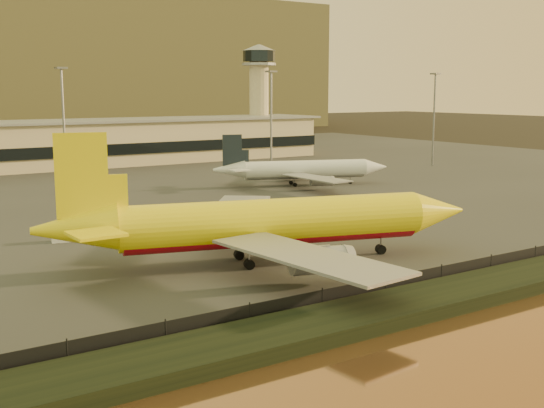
# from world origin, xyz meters

# --- Properties ---
(ground) EXTENTS (900.00, 900.00, 0.00)m
(ground) POSITION_xyz_m (0.00, 0.00, 0.00)
(ground) COLOR black
(ground) RESTS_ON ground
(embankment) EXTENTS (320.00, 7.00, 1.40)m
(embankment) POSITION_xyz_m (0.00, -17.00, 0.70)
(embankment) COLOR black
(embankment) RESTS_ON ground
(tarmac) EXTENTS (320.00, 220.00, 0.20)m
(tarmac) POSITION_xyz_m (0.00, 95.00, 0.10)
(tarmac) COLOR #2D2D2D
(tarmac) RESTS_ON ground
(perimeter_fence) EXTENTS (300.00, 0.05, 2.20)m
(perimeter_fence) POSITION_xyz_m (0.00, -13.00, 1.30)
(perimeter_fence) COLOR black
(perimeter_fence) RESTS_ON tarmac
(control_tower) EXTENTS (11.20, 11.20, 35.50)m
(control_tower) POSITION_xyz_m (70.00, 131.00, 21.66)
(control_tower) COLOR tan
(control_tower) RESTS_ON tarmac
(apron_light_masts) EXTENTS (152.20, 12.20, 25.40)m
(apron_light_masts) POSITION_xyz_m (15.00, 75.00, 15.70)
(apron_light_masts) COLOR slate
(apron_light_masts) RESTS_ON tarmac
(dhl_cargo_jet) EXTENTS (53.12, 50.81, 16.13)m
(dhl_cargo_jet) POSITION_xyz_m (-8.07, 5.73, 5.02)
(dhl_cargo_jet) COLOR yellow
(dhl_cargo_jet) RESTS_ON tarmac
(white_narrowbody_jet) EXTENTS (38.35, 36.31, 11.39)m
(white_narrowbody_jet) POSITION_xyz_m (35.66, 58.88, 3.60)
(white_narrowbody_jet) COLOR white
(white_narrowbody_jet) RESTS_ON tarmac
(gse_vehicle_yellow) EXTENTS (4.68, 3.23, 1.93)m
(gse_vehicle_yellow) POSITION_xyz_m (23.73, 24.70, 1.16)
(gse_vehicle_yellow) COLOR yellow
(gse_vehicle_yellow) RESTS_ON tarmac
(gse_vehicle_white) EXTENTS (4.01, 2.39, 1.69)m
(gse_vehicle_white) POSITION_xyz_m (-25.02, 30.93, 1.04)
(gse_vehicle_white) COLOR white
(gse_vehicle_white) RESTS_ON tarmac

